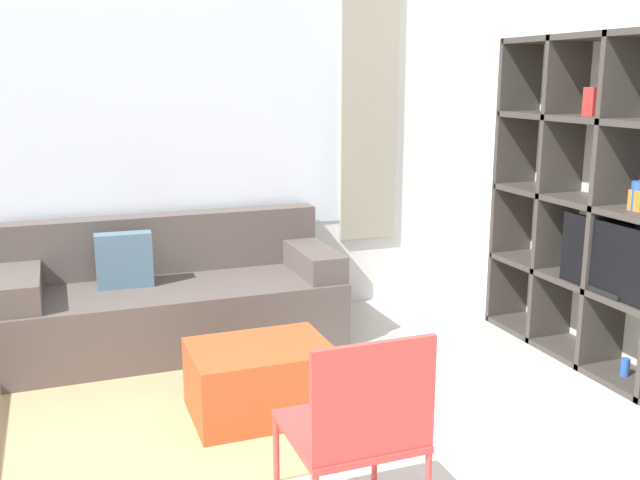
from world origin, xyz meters
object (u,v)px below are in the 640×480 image
at_px(couch_main, 175,300).
at_px(ottoman, 260,380).
at_px(folding_chair, 359,425).
at_px(shelving_unit, 618,209).

bearing_deg(couch_main, ottoman, -78.05).
distance_m(couch_main, folding_chair, 2.37).
xyz_separation_m(couch_main, ottoman, (0.24, -1.15, -0.11)).
bearing_deg(ottoman, couch_main, 101.95).
xyz_separation_m(shelving_unit, couch_main, (-2.34, 1.27, -0.66)).
bearing_deg(ottoman, folding_chair, -88.86).
relative_size(couch_main, folding_chair, 2.38).
bearing_deg(couch_main, folding_chair, -83.49).
relative_size(shelving_unit, ottoman, 2.78).
bearing_deg(folding_chair, ottoman, -88.86).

